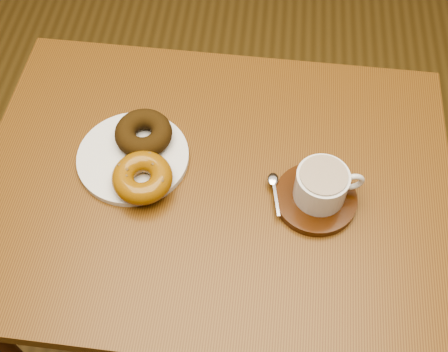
# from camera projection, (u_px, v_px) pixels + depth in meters

# --- Properties ---
(ground) EXTENTS (6.00, 6.00, 0.00)m
(ground) POSITION_uv_depth(u_px,v_px,m) (227.00, 224.00, 1.93)
(ground) COLOR brown
(ground) RESTS_ON ground
(cafe_table) EXTENTS (0.89, 0.68, 0.82)m
(cafe_table) POSITION_uv_depth(u_px,v_px,m) (214.00, 216.00, 1.15)
(cafe_table) COLOR brown
(cafe_table) RESTS_ON ground
(donut_plate) EXTENTS (0.25, 0.25, 0.01)m
(donut_plate) POSITION_uv_depth(u_px,v_px,m) (133.00, 157.00, 1.06)
(donut_plate) COLOR silver
(donut_plate) RESTS_ON cafe_table
(donut_cinnamon) EXTENTS (0.14, 0.14, 0.04)m
(donut_cinnamon) POSITION_uv_depth(u_px,v_px,m) (143.00, 133.00, 1.06)
(donut_cinnamon) COLOR black
(donut_cinnamon) RESTS_ON donut_plate
(donut_caramel) EXTENTS (0.14, 0.14, 0.04)m
(donut_caramel) POSITION_uv_depth(u_px,v_px,m) (142.00, 178.00, 1.00)
(donut_caramel) COLOR #87560E
(donut_caramel) RESTS_ON donut_plate
(saucer) EXTENTS (0.16, 0.16, 0.02)m
(saucer) POSITION_uv_depth(u_px,v_px,m) (315.00, 199.00, 1.01)
(saucer) COLOR #341707
(saucer) RESTS_ON cafe_table
(coffee_cup) EXTENTS (0.12, 0.09, 0.07)m
(coffee_cup) POSITION_uv_depth(u_px,v_px,m) (322.00, 185.00, 0.98)
(coffee_cup) COLOR silver
(coffee_cup) RESTS_ON saucer
(teaspoon) EXTENTS (0.03, 0.09, 0.01)m
(teaspoon) POSITION_uv_depth(u_px,v_px,m) (274.00, 183.00, 1.02)
(teaspoon) COLOR silver
(teaspoon) RESTS_ON saucer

